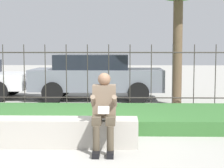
% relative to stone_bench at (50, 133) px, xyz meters
% --- Properties ---
extents(ground_plane, '(60.00, 60.00, 0.00)m').
position_rel_stone_bench_xyz_m(ground_plane, '(0.34, 0.00, -0.21)').
color(ground_plane, '#9E9B93').
extents(stone_bench, '(3.02, 0.52, 0.48)m').
position_rel_stone_bench_xyz_m(stone_bench, '(0.00, 0.00, 0.00)').
color(stone_bench, '#ADA89E').
rests_on(stone_bench, ground_plane).
extents(person_seated_reader, '(0.42, 0.73, 1.27)m').
position_rel_stone_bench_xyz_m(person_seated_reader, '(0.95, -0.30, 0.49)').
color(person_seated_reader, black).
rests_on(person_seated_reader, ground_plane).
extents(grass_berm, '(10.47, 2.45, 0.28)m').
position_rel_stone_bench_xyz_m(grass_berm, '(0.34, 1.92, -0.07)').
color(grass_berm, '#33662D').
rests_on(grass_berm, ground_plane).
extents(iron_fence, '(8.47, 0.03, 1.77)m').
position_rel_stone_bench_xyz_m(iron_fence, '(0.34, 3.61, 0.71)').
color(iron_fence, '#332D28').
rests_on(iron_fence, ground_plane).
extents(car_parked_center, '(4.23, 1.93, 1.46)m').
position_rel_stone_bench_xyz_m(car_parked_center, '(0.42, 5.78, 0.57)').
color(car_parked_center, slate).
rests_on(car_parked_center, ground_plane).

